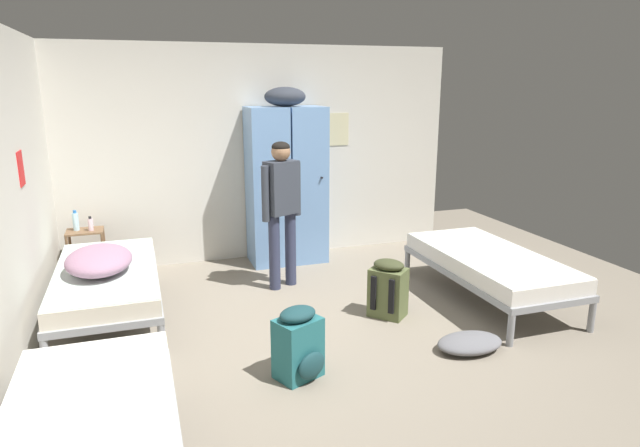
{
  "coord_description": "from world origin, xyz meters",
  "views": [
    {
      "loc": [
        -1.45,
        -4.08,
        2.13
      ],
      "look_at": [
        0.0,
        0.24,
        0.95
      ],
      "focal_mm": 30.91,
      "sensor_mm": 36.0,
      "label": 1
    }
  ],
  "objects_px": {
    "bed_left_rear": "(107,279)",
    "water_bottle": "(76,221)",
    "clothes_pile_grey": "(470,343)",
    "bed_left_front": "(89,438)",
    "bed_right": "(489,263)",
    "bedding_heap": "(99,260)",
    "locker_bank": "(286,182)",
    "lotion_bottle": "(91,224)",
    "shelf_unit": "(87,250)",
    "backpack_olive": "(388,289)",
    "person_traveler": "(282,201)",
    "backpack_teal": "(299,345)"
  },
  "relations": [
    {
      "from": "bed_left_rear",
      "to": "water_bottle",
      "type": "bearing_deg",
      "value": 105.75
    },
    {
      "from": "water_bottle",
      "to": "clothes_pile_grey",
      "type": "xyz_separation_m",
      "value": [
        3.13,
        -2.78,
        -0.61
      ]
    },
    {
      "from": "clothes_pile_grey",
      "to": "water_bottle",
      "type": "bearing_deg",
      "value": 138.4
    },
    {
      "from": "bed_left_front",
      "to": "bed_left_rear",
      "type": "height_order",
      "value": "same"
    },
    {
      "from": "water_bottle",
      "to": "bed_right",
      "type": "bearing_deg",
      "value": -25.88
    },
    {
      "from": "bed_left_front",
      "to": "bedding_heap",
      "type": "bearing_deg",
      "value": 91.07
    },
    {
      "from": "locker_bank",
      "to": "bedding_heap",
      "type": "height_order",
      "value": "locker_bank"
    },
    {
      "from": "water_bottle",
      "to": "lotion_bottle",
      "type": "relative_size",
      "value": 1.4
    },
    {
      "from": "shelf_unit",
      "to": "backpack_olive",
      "type": "height_order",
      "value": "shelf_unit"
    },
    {
      "from": "bed_right",
      "to": "lotion_bottle",
      "type": "xyz_separation_m",
      "value": [
        -3.76,
        1.84,
        0.26
      ]
    },
    {
      "from": "person_traveler",
      "to": "lotion_bottle",
      "type": "bearing_deg",
      "value": 156.61
    },
    {
      "from": "backpack_olive",
      "to": "bed_right",
      "type": "bearing_deg",
      "value": 1.64
    },
    {
      "from": "locker_bank",
      "to": "bed_right",
      "type": "distance_m",
      "value": 2.5
    },
    {
      "from": "bed_right",
      "to": "lotion_bottle",
      "type": "relative_size",
      "value": 11.96
    },
    {
      "from": "locker_bank",
      "to": "backpack_teal",
      "type": "xyz_separation_m",
      "value": [
        -0.65,
        -2.7,
        -0.71
      ]
    },
    {
      "from": "bed_left_front",
      "to": "water_bottle",
      "type": "distance_m",
      "value": 3.63
    },
    {
      "from": "bedding_heap",
      "to": "locker_bank",
      "type": "bearing_deg",
      "value": 30.7
    },
    {
      "from": "person_traveler",
      "to": "clothes_pile_grey",
      "type": "relative_size",
      "value": 2.75
    },
    {
      "from": "backpack_olive",
      "to": "lotion_bottle",
      "type": "bearing_deg",
      "value": 144.79
    },
    {
      "from": "shelf_unit",
      "to": "clothes_pile_grey",
      "type": "bearing_deg",
      "value": -42.13
    },
    {
      "from": "lotion_bottle",
      "to": "shelf_unit",
      "type": "bearing_deg",
      "value": 150.26
    },
    {
      "from": "backpack_teal",
      "to": "clothes_pile_grey",
      "type": "distance_m",
      "value": 1.45
    },
    {
      "from": "water_bottle",
      "to": "lotion_bottle",
      "type": "xyz_separation_m",
      "value": [
        0.15,
        -0.06,
        -0.03
      ]
    },
    {
      "from": "shelf_unit",
      "to": "backpack_olive",
      "type": "bearing_deg",
      "value": -35.08
    },
    {
      "from": "bed_right",
      "to": "backpack_teal",
      "type": "height_order",
      "value": "backpack_teal"
    },
    {
      "from": "bed_left_front",
      "to": "bed_left_rear",
      "type": "bearing_deg",
      "value": 90.0
    },
    {
      "from": "locker_bank",
      "to": "water_bottle",
      "type": "height_order",
      "value": "locker_bank"
    },
    {
      "from": "shelf_unit",
      "to": "backpack_olive",
      "type": "distance_m",
      "value": 3.32
    },
    {
      "from": "shelf_unit",
      "to": "bed_left_rear",
      "type": "height_order",
      "value": "shelf_unit"
    },
    {
      "from": "backpack_olive",
      "to": "water_bottle",
      "type": "bearing_deg",
      "value": 145.42
    },
    {
      "from": "bed_left_rear",
      "to": "backpack_olive",
      "type": "height_order",
      "value": "backpack_olive"
    },
    {
      "from": "bed_left_front",
      "to": "water_bottle",
      "type": "height_order",
      "value": "water_bottle"
    },
    {
      "from": "backpack_olive",
      "to": "shelf_unit",
      "type": "bearing_deg",
      "value": 144.92
    },
    {
      "from": "backpack_teal",
      "to": "locker_bank",
      "type": "bearing_deg",
      "value": 76.49
    },
    {
      "from": "locker_bank",
      "to": "bed_left_front",
      "type": "height_order",
      "value": "locker_bank"
    },
    {
      "from": "backpack_olive",
      "to": "clothes_pile_grey",
      "type": "relative_size",
      "value": 0.98
    },
    {
      "from": "water_bottle",
      "to": "backpack_olive",
      "type": "bearing_deg",
      "value": -34.58
    },
    {
      "from": "locker_bank",
      "to": "person_traveler",
      "type": "bearing_deg",
      "value": -108.3
    },
    {
      "from": "water_bottle",
      "to": "bed_left_rear",
      "type": "bearing_deg",
      "value": -74.25
    },
    {
      "from": "locker_bank",
      "to": "bed_left_rear",
      "type": "distance_m",
      "value": 2.38
    },
    {
      "from": "shelf_unit",
      "to": "backpack_teal",
      "type": "bearing_deg",
      "value": -59.31
    },
    {
      "from": "person_traveler",
      "to": "lotion_bottle",
      "type": "distance_m",
      "value": 2.1
    },
    {
      "from": "bed_left_rear",
      "to": "backpack_olive",
      "type": "bearing_deg",
      "value": -17.09
    },
    {
      "from": "shelf_unit",
      "to": "backpack_olive",
      "type": "relative_size",
      "value": 1.04
    },
    {
      "from": "shelf_unit",
      "to": "water_bottle",
      "type": "distance_m",
      "value": 0.34
    },
    {
      "from": "water_bottle",
      "to": "person_traveler",
      "type": "bearing_deg",
      "value": -23.28
    },
    {
      "from": "bed_left_front",
      "to": "backpack_olive",
      "type": "xyz_separation_m",
      "value": [
        2.47,
        1.67,
        -0.12
      ]
    },
    {
      "from": "lotion_bottle",
      "to": "backpack_teal",
      "type": "xyz_separation_m",
      "value": [
        1.54,
        -2.68,
        -0.38
      ]
    },
    {
      "from": "bed_left_front",
      "to": "bedding_heap",
      "type": "xyz_separation_m",
      "value": [
        -0.04,
        2.34,
        0.22
      ]
    },
    {
      "from": "bed_right",
      "to": "water_bottle",
      "type": "relative_size",
      "value": 8.54
    }
  ]
}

